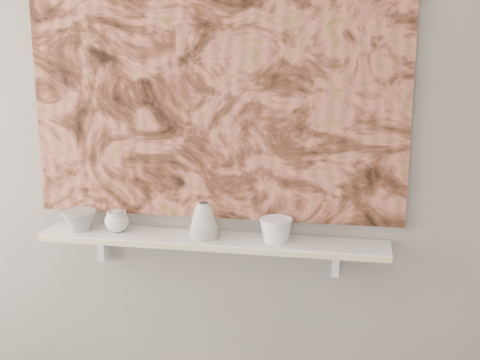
% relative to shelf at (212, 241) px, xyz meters
% --- Properties ---
extents(wall_back, '(3.60, 0.00, 3.60)m').
position_rel_shelf_xyz_m(wall_back, '(0.00, 0.09, 0.44)').
color(wall_back, gray).
rests_on(wall_back, floor).
extents(shelf, '(1.40, 0.18, 0.03)m').
position_rel_shelf_xyz_m(shelf, '(0.00, 0.00, 0.00)').
color(shelf, silver).
rests_on(shelf, wall_back).
extents(shelf_stripe, '(1.40, 0.01, 0.02)m').
position_rel_shelf_xyz_m(shelf_stripe, '(0.00, -0.09, 0.00)').
color(shelf_stripe, beige).
rests_on(shelf_stripe, shelf).
extents(bracket_left, '(0.03, 0.06, 0.12)m').
position_rel_shelf_xyz_m(bracket_left, '(-0.49, 0.06, -0.07)').
color(bracket_left, silver).
rests_on(bracket_left, wall_back).
extents(bracket_right, '(0.03, 0.06, 0.12)m').
position_rel_shelf_xyz_m(bracket_right, '(0.49, 0.06, -0.07)').
color(bracket_right, silver).
rests_on(bracket_right, wall_back).
extents(painting, '(1.50, 0.02, 1.10)m').
position_rel_shelf_xyz_m(painting, '(0.00, 0.08, 0.62)').
color(painting, brown).
rests_on(painting, wall_back).
extents(house_motif, '(0.09, 0.00, 0.08)m').
position_rel_shelf_xyz_m(house_motif, '(0.45, 0.07, 0.32)').
color(house_motif, black).
rests_on(house_motif, painting).
extents(bowl_grey, '(0.16, 0.16, 0.08)m').
position_rel_shelf_xyz_m(bowl_grey, '(-0.56, 0.00, 0.06)').
color(bowl_grey, gray).
rests_on(bowl_grey, shelf).
extents(cup_cream, '(0.12, 0.12, 0.09)m').
position_rel_shelf_xyz_m(cup_cream, '(-0.40, 0.00, 0.06)').
color(cup_cream, white).
rests_on(cup_cream, shelf).
extents(bell_vessel, '(0.15, 0.15, 0.14)m').
position_rel_shelf_xyz_m(bell_vessel, '(-0.03, 0.00, 0.09)').
color(bell_vessel, beige).
rests_on(bell_vessel, shelf).
extents(bowl_white, '(0.14, 0.14, 0.09)m').
position_rel_shelf_xyz_m(bowl_white, '(0.26, 0.00, 0.06)').
color(bowl_white, silver).
rests_on(bowl_white, shelf).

